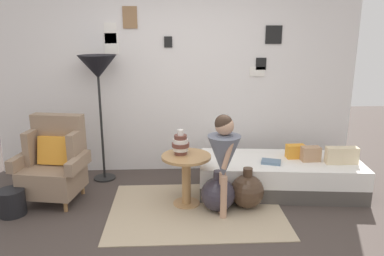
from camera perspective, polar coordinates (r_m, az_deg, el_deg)
The scene contains 17 objects.
ground_plane at distance 3.59m, azimuth -1.71°, elevation -17.32°, with size 12.00×12.00×0.00m, color #423833.
gallery_wall at distance 5.02m, azimuth -2.30°, elevation 7.96°, with size 4.80×0.12×2.60m.
rug at distance 4.16m, azimuth 0.63°, elevation -12.41°, with size 1.86×1.36×0.01m, color tan.
armchair at distance 4.53m, azimuth -20.32°, elevation -5.03°, with size 0.83×0.68×0.97m.
daybed at distance 4.66m, azimuth 13.21°, elevation -7.05°, with size 1.97×0.99×0.40m.
pillow_head at distance 4.69m, azimuth 22.90°, elevation -3.87°, with size 0.20×0.12×0.19m, color beige.
pillow_mid at distance 4.62m, azimuth 20.91°, elevation -3.94°, with size 0.18×0.12×0.20m, color beige.
pillow_back at distance 4.62m, azimuth 17.72°, elevation -3.80°, with size 0.22×0.12×0.17m, color tan.
pillow_extra at distance 4.67m, azimuth 15.56°, elevation -3.47°, with size 0.22×0.12×0.16m, color orange.
side_table at distance 4.12m, azimuth -0.88°, elevation -6.46°, with size 0.54×0.54×0.58m.
vase_striped at distance 4.06m, azimuth -1.76°, elevation -2.49°, with size 0.19×0.19×0.28m.
floor_lamp at distance 4.75m, azimuth -14.23°, elevation 8.49°, with size 0.47×0.47×1.61m.
person_child at distance 3.78m, azimuth 4.91°, elevation -3.85°, with size 0.34×0.34×1.10m.
book_on_daybed at distance 4.45m, azimuth 12.02°, elevation -5.09°, with size 0.22×0.16×0.03m, color slate.
demijohn_near at distance 4.09m, azimuth 3.99°, elevation -10.06°, with size 0.37×0.37×0.46m.
demijohn_far at distance 4.19m, azimuth 8.43°, elevation -9.53°, with size 0.37×0.37×0.46m.
magazine_basket at distance 4.45m, azimuth -25.90°, elevation -10.21°, with size 0.28×0.28×0.28m, color black.
Camera 1 is at (-0.05, -3.03, 1.93)m, focal length 34.81 mm.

